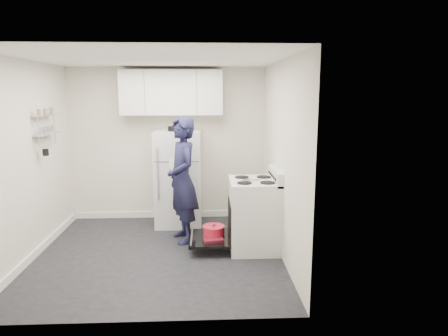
{
  "coord_description": "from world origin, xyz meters",
  "views": [
    {
      "loc": [
        0.63,
        -5.01,
        2.1
      ],
      "look_at": [
        0.89,
        0.52,
        1.05
      ],
      "focal_mm": 32.0,
      "sensor_mm": 36.0,
      "label": 1
    }
  ],
  "objects_px": {
    "refrigerator": "(178,178)",
    "electric_range": "(253,215)",
    "person": "(182,180)",
    "open_oven_door": "(212,235)"
  },
  "relations": [
    {
      "from": "electric_range",
      "to": "person",
      "type": "distance_m",
      "value": 1.1
    },
    {
      "from": "person",
      "to": "refrigerator",
      "type": "bearing_deg",
      "value": 169.03
    },
    {
      "from": "electric_range",
      "to": "person",
      "type": "relative_size",
      "value": 0.62
    },
    {
      "from": "electric_range",
      "to": "open_oven_door",
      "type": "bearing_deg",
      "value": 179.1
    },
    {
      "from": "electric_range",
      "to": "refrigerator",
      "type": "relative_size",
      "value": 0.7
    },
    {
      "from": "open_oven_door",
      "to": "person",
      "type": "relative_size",
      "value": 0.39
    },
    {
      "from": "electric_range",
      "to": "refrigerator",
      "type": "bearing_deg",
      "value": 134.27
    },
    {
      "from": "electric_range",
      "to": "person",
      "type": "xyz_separation_m",
      "value": [
        -0.96,
        0.33,
        0.42
      ]
    },
    {
      "from": "open_oven_door",
      "to": "person",
      "type": "bearing_deg",
      "value": 140.93
    },
    {
      "from": "refrigerator",
      "to": "electric_range",
      "type": "bearing_deg",
      "value": -45.73
    }
  ]
}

